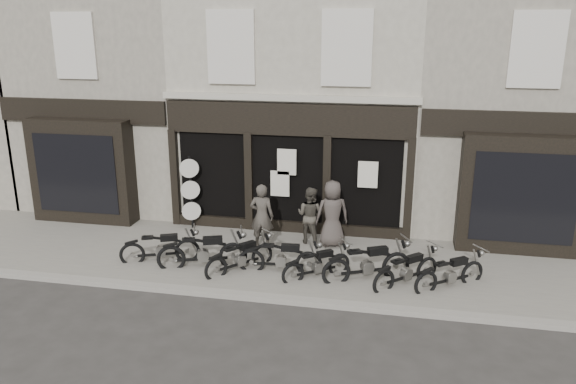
% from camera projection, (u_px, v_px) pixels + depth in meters
% --- Properties ---
extents(ground_plane, '(90.00, 90.00, 0.00)m').
position_uv_depth(ground_plane, '(265.00, 276.00, 13.96)').
color(ground_plane, '#2D2B28').
rests_on(ground_plane, ground).
extents(pavement, '(30.00, 4.20, 0.12)m').
position_uv_depth(pavement, '(273.00, 259.00, 14.79)').
color(pavement, slate).
rests_on(pavement, ground_plane).
extents(kerb, '(30.00, 0.25, 0.13)m').
position_uv_depth(kerb, '(252.00, 297.00, 12.77)').
color(kerb, gray).
rests_on(kerb, ground_plane).
extents(central_building, '(7.30, 6.22, 8.34)m').
position_uv_depth(central_building, '(306.00, 85.00, 18.37)').
color(central_building, '#B4AD9A').
rests_on(central_building, ground).
extents(neighbour_left, '(5.60, 6.73, 8.34)m').
position_uv_depth(neighbour_left, '(126.00, 83.00, 19.52)').
color(neighbour_left, gray).
rests_on(neighbour_left, ground).
extents(neighbour_right, '(5.60, 6.73, 8.34)m').
position_uv_depth(neighbour_right, '(510.00, 91.00, 17.14)').
color(neighbour_right, gray).
rests_on(neighbour_right, ground).
extents(motorcycle_0, '(1.94, 1.02, 0.98)m').
position_uv_depth(motorcycle_0, '(161.00, 250.00, 14.53)').
color(motorcycle_0, black).
rests_on(motorcycle_0, ground).
extents(motorcycle_1, '(2.18, 1.04, 1.09)m').
position_uv_depth(motorcycle_1, '(203.00, 255.00, 14.16)').
color(motorcycle_1, black).
rests_on(motorcycle_1, ground).
extents(motorcycle_2, '(1.49, 1.64, 0.96)m').
position_uv_depth(motorcycle_2, '(240.00, 260.00, 13.98)').
color(motorcycle_2, black).
rests_on(motorcycle_2, ground).
extents(motorcycle_3, '(2.10, 0.57, 1.00)m').
position_uv_depth(motorcycle_3, '(281.00, 260.00, 13.90)').
color(motorcycle_3, black).
rests_on(motorcycle_3, ground).
extents(motorcycle_4, '(1.60, 1.32, 0.90)m').
position_uv_depth(motorcycle_4, '(317.00, 267.00, 13.62)').
color(motorcycle_4, black).
rests_on(motorcycle_4, ground).
extents(motorcycle_5, '(2.09, 1.27, 1.08)m').
position_uv_depth(motorcycle_5, '(368.00, 266.00, 13.48)').
color(motorcycle_5, black).
rests_on(motorcycle_5, ground).
extents(motorcycle_6, '(1.61, 1.53, 0.96)m').
position_uv_depth(motorcycle_6, '(407.00, 273.00, 13.24)').
color(motorcycle_6, black).
rests_on(motorcycle_6, ground).
extents(motorcycle_7, '(1.72, 1.36, 0.95)m').
position_uv_depth(motorcycle_7, '(450.00, 276.00, 13.09)').
color(motorcycle_7, black).
rests_on(motorcycle_7, ground).
extents(man_left, '(0.66, 0.43, 1.80)m').
position_uv_depth(man_left, '(262.00, 216.00, 15.20)').
color(man_left, '#403B34').
rests_on(man_left, pavement).
extents(man_centre, '(0.95, 0.84, 1.61)m').
position_uv_depth(man_centre, '(310.00, 215.00, 15.55)').
color(man_centre, '#433E36').
rests_on(man_centre, pavement).
extents(man_right, '(1.05, 0.86, 1.86)m').
position_uv_depth(man_right, '(332.00, 214.00, 15.31)').
color(man_right, '#423B37').
rests_on(man_right, pavement).
extents(advert_sign_post, '(0.53, 0.36, 2.33)m').
position_uv_depth(advert_sign_post, '(191.00, 196.00, 16.62)').
color(advert_sign_post, black).
rests_on(advert_sign_post, ground).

